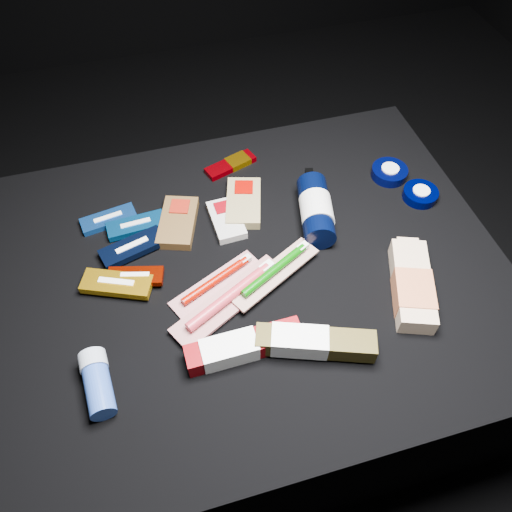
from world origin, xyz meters
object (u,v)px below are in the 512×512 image
object	(u,v)px
lotion_bottle	(316,210)
deodorant_stick	(97,382)
toothpaste_carton_red	(239,347)
bodywash_bottle	(412,286)

from	to	relation	value
lotion_bottle	deodorant_stick	size ratio (longest dim) A/B	1.83
deodorant_stick	toothpaste_carton_red	size ratio (longest dim) A/B	0.56
bodywash_bottle	deodorant_stick	xyz separation A→B (m)	(-0.57, -0.03, 0.00)
toothpaste_carton_red	deodorant_stick	bearing A→B (deg)	178.95
bodywash_bottle	deodorant_stick	size ratio (longest dim) A/B	1.79
deodorant_stick	toothpaste_carton_red	world-z (taller)	deodorant_stick
bodywash_bottle	deodorant_stick	distance (m)	0.57
lotion_bottle	toothpaste_carton_red	distance (m)	0.34
bodywash_bottle	deodorant_stick	world-z (taller)	deodorant_stick
bodywash_bottle	toothpaste_carton_red	size ratio (longest dim) A/B	1.00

